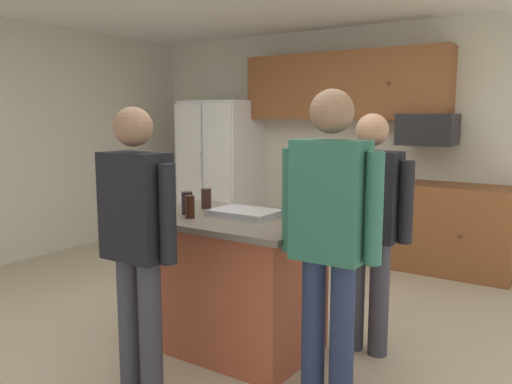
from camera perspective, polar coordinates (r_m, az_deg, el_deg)
The scene contains 16 objects.
floor at distance 3.96m, azimuth -1.95°, elevation -15.31°, with size 7.04×7.04×0.00m, color #B7A88E.
back_wall at distance 6.13m, azimuth 13.58°, elevation 5.41°, with size 6.40×0.10×2.60m, color beige.
cabinet_run_upper at distance 6.10m, azimuth 9.52°, elevation 11.39°, with size 2.40×0.38×0.75m.
cabinet_run_lower at distance 5.74m, azimuth 17.79°, elevation -3.50°, with size 1.80×0.63×0.90m.
refrigerator at distance 6.77m, azimuth -3.90°, elevation 2.40°, with size 0.90×0.76×1.78m.
microwave_over_range at distance 5.65m, azimuth 18.30°, elevation 6.52°, with size 0.56×0.40×0.32m, color black.
kitchen_island at distance 3.61m, azimuth -2.69°, elevation -9.76°, with size 1.26×0.85×0.92m.
person_host_foreground at distance 2.75m, azimuth 8.06°, elevation -4.09°, with size 0.57×0.23×1.73m.
person_elder_center at distance 3.50m, azimuth 12.32°, elevation -2.87°, with size 0.57×0.22×1.61m.
person_guest_by_door at distance 2.98m, azimuth -12.95°, elevation -4.41°, with size 0.57×0.22×1.64m.
mug_blue_stoneware at distance 3.38m, azimuth 3.87°, elevation -2.19°, with size 0.13×0.08×0.10m.
glass_dark_ale at distance 3.44m, azimuth -7.26°, elevation -1.62°, with size 0.06×0.06×0.15m.
glass_pilsner at distance 3.58m, azimuth -7.57°, elevation -1.21°, with size 0.08×0.08×0.16m.
tumbler_amber at distance 3.44m, azimuth 5.66°, elevation -1.56°, with size 0.07×0.07×0.16m.
glass_short_whisky at distance 3.79m, azimuth -5.48°, elevation -0.72°, with size 0.07×0.07×0.15m.
serving_tray at distance 3.50m, azimuth -1.22°, elevation -2.31°, with size 0.44×0.30×0.04m.
Camera 1 is at (2.13, -2.94, 1.59)m, focal length 36.48 mm.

